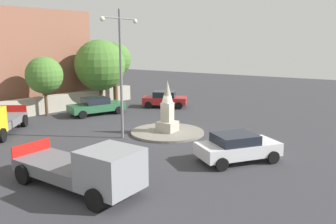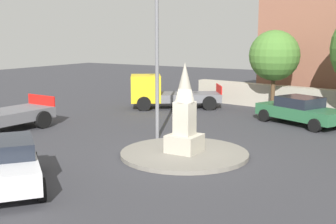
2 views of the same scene
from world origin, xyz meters
name	(u,v)px [view 1 (image 1 of 2)]	position (x,y,z in m)	size (l,w,h in m)	color
ground_plane	(167,133)	(0.00, 0.00, 0.00)	(80.00, 80.00, 0.00)	#38383D
traffic_island	(167,132)	(0.00, 0.00, 0.07)	(4.75, 4.75, 0.15)	gray
monument	(167,111)	(0.00, 0.00, 1.51)	(1.13, 1.13, 3.31)	#B2AA99
streetlamp	(121,62)	(2.36, -1.81, 4.65)	(3.26, 0.28, 7.72)	slate
car_white_waiting	(237,147)	(2.78, 5.80, 0.75)	(4.33, 3.95, 1.42)	silver
car_red_parked_right	(165,99)	(-7.73, -5.04, 0.76)	(3.24, 4.27, 1.45)	#B22323
car_green_passing	(96,106)	(-2.09, -8.06, 0.72)	(4.79, 3.44, 1.39)	#2D6B42
truck_grey_approaching	(88,169)	(9.33, 2.06, 0.95)	(2.58, 6.02, 1.97)	gray
stone_boundary_wall	(61,102)	(-1.80, -11.83, 0.71)	(15.70, 0.70, 1.41)	#B2AA99
corner_building	(27,58)	(-2.57, -16.90, 4.28)	(9.00, 7.24, 8.56)	#935B47
tree_near_wall	(44,75)	(0.35, -11.15, 3.24)	(2.91, 2.91, 4.70)	brown
tree_mid_cluster	(100,65)	(-5.16, -10.31, 3.73)	(4.56, 4.56, 6.02)	brown
tree_far_corner	(115,60)	(-6.89, -10.05, 4.14)	(3.10, 3.10, 5.74)	brown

